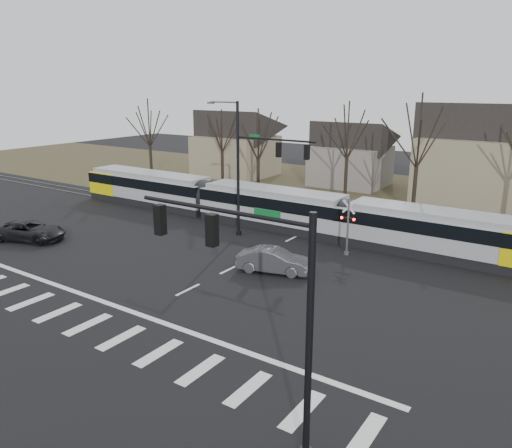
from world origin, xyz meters
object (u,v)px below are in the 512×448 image
Objects in this scene: suv at (30,231)px; rail_crossing_signal at (348,228)px; sedan at (274,260)px; tram at (271,206)px.

rail_crossing_signal reaches higher than suv.
sedan is 19.35m from suv.
suv is 1.46× the size of rail_crossing_signal.
suv is at bearing -134.04° from tram.
tram reaches higher than suv.
sedan is at bearing -56.92° from tram.
rail_crossing_signal is (2.43, 5.62, 1.13)m from sedan.
tram is at bearing -64.26° from suv.
tram is 8.79m from rail_crossing_signal.
tram is 7.21× the size of suv.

